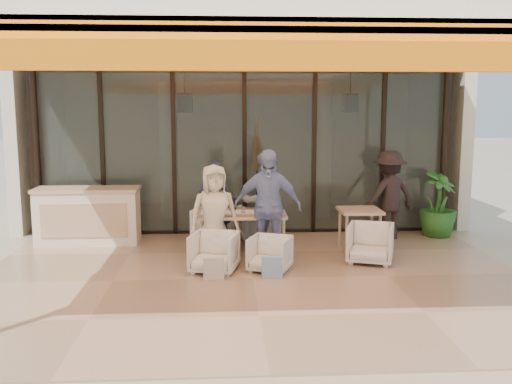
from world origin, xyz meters
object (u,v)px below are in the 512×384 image
(chair_far_right, at_px, (261,222))
(dining_table, at_px, (240,216))
(diner_cream, at_px, (214,215))
(host_counter, at_px, (88,216))
(side_chair, at_px, (370,242))
(diner_navy, at_px, (215,206))
(diner_periwinkle, at_px, (267,207))
(potted_palm, at_px, (438,204))
(chair_near_left, at_px, (214,251))
(diner_grey, at_px, (263,201))
(standing_woman, at_px, (389,196))
(chair_near_right, at_px, (270,252))
(chair_far_left, at_px, (216,223))
(side_table, at_px, (360,215))

(chair_far_right, bearing_deg, dining_table, 57.61)
(chair_far_right, height_order, diner_cream, diner_cream)
(host_counter, bearing_deg, side_chair, -17.81)
(host_counter, xyz_separation_m, diner_navy, (2.30, -0.50, 0.24))
(diner_periwinkle, height_order, potted_palm, diner_periwinkle)
(chair_near_left, bearing_deg, side_chair, 22.20)
(host_counter, bearing_deg, diner_grey, -8.99)
(potted_palm, bearing_deg, standing_woman, -172.51)
(host_counter, xyz_separation_m, side_chair, (4.77, -1.53, -0.18))
(dining_table, height_order, potted_palm, potted_palm)
(host_counter, relative_size, standing_woman, 1.10)
(diner_navy, bearing_deg, dining_table, 135.31)
(diner_cream, bearing_deg, chair_near_left, -101.51)
(chair_near_right, distance_m, potted_palm, 4.00)
(chair_far_right, bearing_deg, diner_periwinkle, 81.88)
(diner_periwinkle, bearing_deg, diner_cream, -173.12)
(potted_palm, bearing_deg, chair_far_right, -176.69)
(chair_near_left, bearing_deg, diner_grey, 72.90)
(host_counter, height_order, side_chair, host_counter)
(chair_far_left, bearing_deg, diner_cream, 109.93)
(diner_navy, distance_m, standing_woman, 3.28)
(diner_grey, xyz_separation_m, potted_palm, (3.39, 0.70, -0.21))
(diner_grey, bearing_deg, chair_near_left, 40.73)
(host_counter, distance_m, side_table, 4.84)
(host_counter, distance_m, diner_navy, 2.36)
(diner_periwinkle, bearing_deg, standing_woman, 38.40)
(chair_far_right, relative_size, standing_woman, 0.44)
(side_chair, bearing_deg, side_table, 109.53)
(chair_far_left, relative_size, diner_navy, 0.48)
(diner_cream, bearing_deg, standing_woman, 12.88)
(diner_cream, xyz_separation_m, potted_palm, (4.23, 1.60, -0.16))
(side_chair, distance_m, potted_palm, 2.48)
(diner_navy, xyz_separation_m, diner_cream, (0.00, -0.90, 0.02))
(dining_table, relative_size, diner_grey, 0.88)
(chair_near_right, bearing_deg, potted_palm, 53.25)
(chair_near_left, distance_m, diner_grey, 1.71)
(diner_cream, relative_size, diner_periwinkle, 0.87)
(side_table, bearing_deg, host_counter, 170.68)
(side_chair, bearing_deg, chair_far_left, 167.69)
(chair_far_right, distance_m, diner_grey, 0.69)
(diner_navy, bearing_deg, diner_cream, 92.29)
(chair_far_left, xyz_separation_m, chair_far_right, (0.84, 0.00, 0.00))
(dining_table, xyz_separation_m, diner_navy, (-0.41, 0.44, 0.08))
(diner_periwinkle, distance_m, side_chair, 1.73)
(diner_grey, bearing_deg, diner_periwinkle, 71.69)
(diner_grey, height_order, potted_palm, diner_grey)
(diner_grey, distance_m, side_chair, 2.00)
(chair_near_left, bearing_deg, diner_cream, 103.86)
(potted_palm, bearing_deg, side_chair, -135.33)
(chair_near_left, xyz_separation_m, potted_palm, (4.23, 2.10, 0.30))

